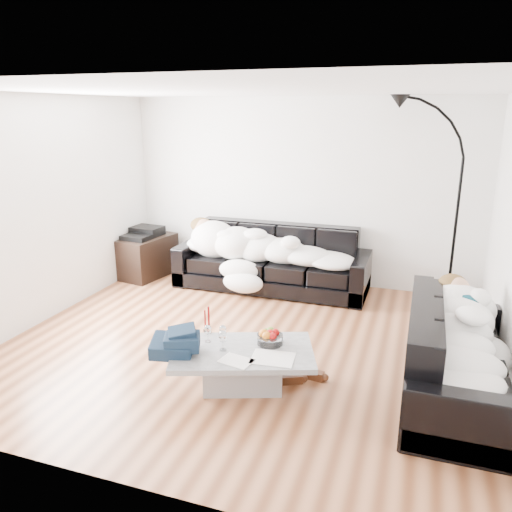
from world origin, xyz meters
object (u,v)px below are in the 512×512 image
(wine_glass_c, at_px, (223,341))
(candle_right, at_px, (209,319))
(shoes, at_px, (300,376))
(sofa_right, at_px, (458,353))
(wine_glass_a, at_px, (223,333))
(sleeper_right, at_px, (461,329))
(candle_left, at_px, (205,321))
(coffee_table, at_px, (243,368))
(sleeper_back, at_px, (271,245))
(wine_glass_b, at_px, (208,334))
(sofa_back, at_px, (271,258))
(av_cabinet, at_px, (145,256))
(fruit_bowl, at_px, (270,337))
(stereo, at_px, (144,232))
(floor_lamp, at_px, (457,217))

(wine_glass_c, height_order, candle_right, candle_right)
(candle_right, relative_size, shoes, 0.66)
(sofa_right, xyz_separation_m, wine_glass_a, (-2.05, -0.38, 0.04))
(sleeper_right, relative_size, candle_left, 8.05)
(coffee_table, bearing_deg, candle_left, 152.56)
(sleeper_back, distance_m, candle_left, 2.30)
(sofa_right, distance_m, shoes, 1.41)
(candle_right, bearing_deg, shoes, 0.84)
(wine_glass_b, bearing_deg, sleeper_right, 11.38)
(candle_right, bearing_deg, sofa_right, 6.10)
(sleeper_back, distance_m, shoes, 2.55)
(candle_left, height_order, shoes, candle_left)
(sofa_back, height_order, av_cabinet, sofa_back)
(sofa_right, height_order, av_cabinet, sofa_right)
(coffee_table, distance_m, candle_left, 0.61)
(fruit_bowl, bearing_deg, coffee_table, -135.94)
(sleeper_back, relative_size, fruit_bowl, 9.50)
(coffee_table, relative_size, shoes, 3.20)
(candle_right, height_order, stereo, stereo)
(wine_glass_c, xyz_separation_m, av_cabinet, (-2.34, 2.59, -0.16))
(sleeper_back, xyz_separation_m, stereo, (-1.98, -0.01, 0.02))
(sofa_right, bearing_deg, candle_left, 96.03)
(wine_glass_a, relative_size, stereo, 0.35)
(fruit_bowl, relative_size, floor_lamp, 0.10)
(wine_glass_b, distance_m, shoes, 0.94)
(wine_glass_c, bearing_deg, shoes, 26.90)
(candle_right, bearing_deg, sofa_back, 92.23)
(candle_left, relative_size, av_cabinet, 0.24)
(av_cabinet, bearing_deg, shoes, -27.01)
(fruit_bowl, relative_size, av_cabinet, 0.27)
(wine_glass_c, distance_m, floor_lamp, 3.52)
(coffee_table, distance_m, av_cabinet, 3.56)
(stereo, bearing_deg, sofa_right, -20.27)
(stereo, bearing_deg, av_cabinet, 95.00)
(av_cabinet, bearing_deg, candle_right, -37.49)
(av_cabinet, distance_m, stereo, 0.37)
(sofa_right, distance_m, floor_lamp, 2.40)
(stereo, bearing_deg, sleeper_right, -20.27)
(sofa_back, bearing_deg, sofa_right, -41.89)
(fruit_bowl, relative_size, shoes, 0.60)
(sleeper_back, distance_m, sleeper_right, 3.11)
(sofa_back, distance_m, sofa_right, 3.14)
(stereo, bearing_deg, wine_glass_c, -42.87)
(sleeper_right, bearing_deg, stereo, 64.73)
(sofa_right, relative_size, sleeper_back, 0.88)
(sofa_right, bearing_deg, av_cabinet, 64.73)
(sleeper_back, height_order, stereo, sleeper_back)
(sofa_back, xyz_separation_m, wine_glass_b, (0.17, -2.53, 0.01))
(sleeper_right, height_order, candle_left, sleeper_right)
(sofa_right, bearing_deg, coffee_table, 105.02)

